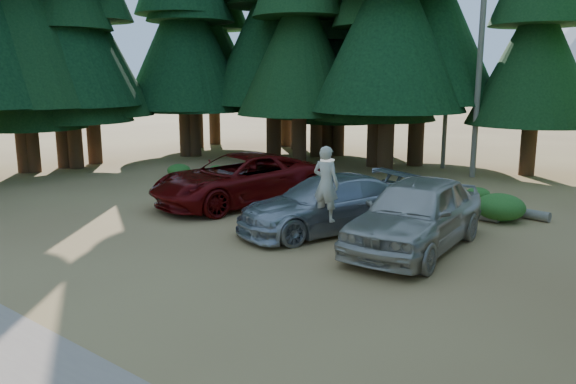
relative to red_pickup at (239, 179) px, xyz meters
name	(u,v)px	position (x,y,z in m)	size (l,w,h in m)	color
ground	(219,255)	(3.48, -4.41, -0.85)	(160.00, 160.00, 0.00)	olive
forest_belt_north	(459,173)	(3.48, 10.59, -0.85)	(36.00, 7.00, 22.00)	black
forest_belt_west	(46,170)	(-12.02, -0.41, -0.85)	(6.00, 22.00, 22.00)	black
snag_front	(482,34)	(4.28, 10.09, 5.15)	(0.24, 0.24, 12.00)	slate
snag_back	(449,60)	(2.28, 11.59, 4.15)	(0.20, 0.20, 10.00)	slate
red_pickup	(239,179)	(0.00, 0.00, 0.00)	(2.82, 6.12, 1.70)	#600808
silver_minivan_center	(327,204)	(4.27, -0.94, -0.08)	(2.15, 5.29, 1.53)	#9FA2A6
silver_minivan_right	(416,213)	(6.98, -0.95, 0.06)	(2.15, 5.34, 1.82)	#B5AEA1
frisbee_player	(326,184)	(4.93, -1.96, 0.73)	(0.76, 0.53, 1.96)	beige
log_left	(283,177)	(-1.57, 4.28, -0.68)	(0.34, 0.34, 4.81)	slate
log_mid	(490,207)	(7.13, 4.13, -0.70)	(0.30, 0.30, 3.70)	slate
log_right	(415,204)	(5.06, 2.96, -0.67)	(0.35, 0.35, 5.50)	slate
shrub_far_left	(179,170)	(-5.72, 2.23, -0.57)	(1.00, 1.00, 0.55)	#27681F
shrub_left	(336,184)	(1.13, 4.24, -0.66)	(0.69, 0.69, 0.38)	#27681F
shrub_center_left	(352,183)	(1.70, 4.50, -0.60)	(0.90, 0.90, 0.49)	#27681F
shrub_center_right	(478,194)	(6.17, 5.59, -0.62)	(0.84, 0.84, 0.46)	#27681F
shrub_right	(391,197)	(4.00, 3.28, -0.63)	(0.80, 0.80, 0.44)	#27681F
shrub_far_right	(500,207)	(7.70, 3.26, -0.44)	(1.48, 1.48, 0.81)	#27681F
shrub_edge_west	(216,169)	(-5.09, 3.87, -0.67)	(0.65, 0.65, 0.36)	#27681F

